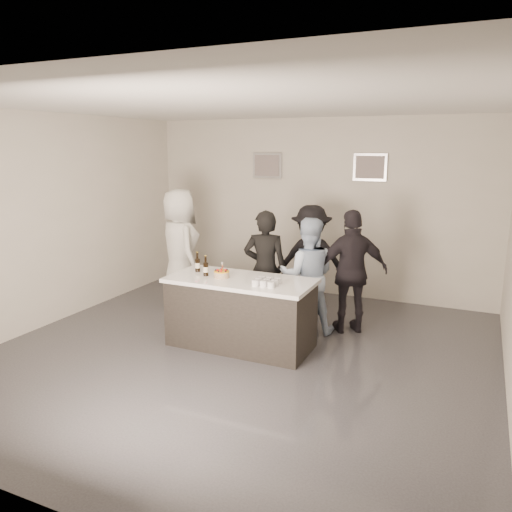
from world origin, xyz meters
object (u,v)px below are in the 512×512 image
(bar_counter, at_px, (241,313))
(beer_bottle_a, at_px, (197,262))
(beer_bottle_b, at_px, (206,266))
(person_main_black, at_px, (265,269))
(cake, at_px, (222,275))
(person_guest_left, at_px, (180,249))
(person_guest_back, at_px, (311,259))
(person_guest_right, at_px, (352,272))
(person_main_blue, at_px, (308,276))

(bar_counter, xyz_separation_m, beer_bottle_a, (-0.68, 0.09, 0.58))
(beer_bottle_b, bearing_deg, person_main_black, 61.38)
(cake, height_order, person_main_black, person_main_black)
(beer_bottle_a, height_order, person_main_black, person_main_black)
(beer_bottle_a, xyz_separation_m, person_guest_left, (-0.91, 0.98, -0.08))
(bar_counter, height_order, person_guest_left, person_guest_left)
(person_guest_left, height_order, person_guest_back, person_guest_left)
(beer_bottle_b, bearing_deg, cake, 2.41)
(beer_bottle_b, xyz_separation_m, person_guest_left, (-1.12, 1.13, -0.08))
(person_guest_back, bearing_deg, person_guest_right, 118.46)
(bar_counter, height_order, person_main_black, person_main_black)
(person_main_blue, relative_size, person_guest_back, 0.96)
(cake, distance_m, person_guest_back, 1.89)
(person_guest_left, relative_size, person_guest_back, 1.14)
(beer_bottle_a, distance_m, person_guest_back, 1.96)
(cake, height_order, person_main_blue, person_main_blue)
(beer_bottle_b, bearing_deg, person_guest_back, 65.51)
(person_main_blue, xyz_separation_m, person_guest_back, (-0.25, 0.89, 0.03))
(beer_bottle_a, bearing_deg, beer_bottle_b, -35.24)
(person_guest_left, bearing_deg, beer_bottle_a, 170.04)
(beer_bottle_a, height_order, person_main_blue, person_main_blue)
(cake, relative_size, person_main_black, 0.12)
(bar_counter, bearing_deg, person_guest_back, 78.47)
(cake, distance_m, person_main_black, 0.88)
(cake, relative_size, beer_bottle_a, 0.76)
(person_main_blue, bearing_deg, person_guest_left, -23.99)
(cake, distance_m, person_main_blue, 1.24)
(beer_bottle_b, bearing_deg, person_guest_right, 35.61)
(bar_counter, relative_size, person_guest_left, 0.98)
(bar_counter, height_order, person_guest_back, person_guest_back)
(beer_bottle_a, bearing_deg, person_guest_left, 132.91)
(bar_counter, relative_size, person_main_black, 1.11)
(bar_counter, height_order, person_main_blue, person_main_blue)
(person_guest_right, bearing_deg, bar_counter, 12.04)
(bar_counter, xyz_separation_m, person_guest_right, (1.16, 1.10, 0.40))
(bar_counter, xyz_separation_m, person_main_blue, (0.61, 0.85, 0.35))
(beer_bottle_b, xyz_separation_m, person_guest_right, (1.62, 1.16, -0.18))
(beer_bottle_a, distance_m, beer_bottle_b, 0.26)
(bar_counter, distance_m, person_main_blue, 1.10)
(beer_bottle_a, bearing_deg, person_guest_right, 28.88)
(person_main_blue, xyz_separation_m, person_guest_left, (-2.19, 0.22, 0.14))
(bar_counter, distance_m, cake, 0.55)
(person_main_blue, height_order, person_guest_left, person_guest_left)
(person_guest_back, bearing_deg, person_main_blue, 82.67)
(bar_counter, bearing_deg, person_guest_right, 43.61)
(person_main_black, xyz_separation_m, person_guest_back, (0.36, 0.95, -0.01))
(person_main_blue, distance_m, person_guest_left, 2.21)
(beer_bottle_a, relative_size, person_guest_back, 0.16)
(beer_bottle_a, xyz_separation_m, beer_bottle_b, (0.21, -0.15, 0.00))
(person_guest_left, xyz_separation_m, person_guest_right, (2.75, 0.04, -0.09))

